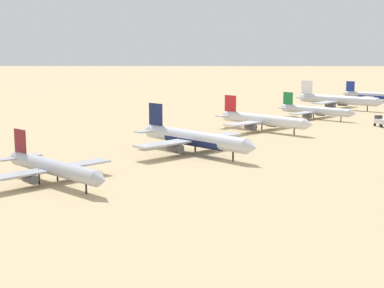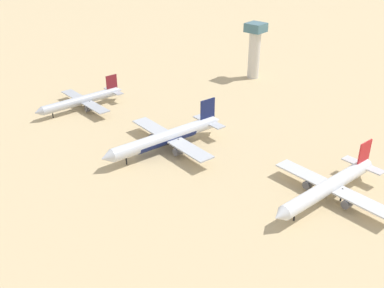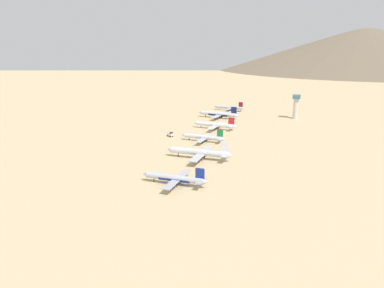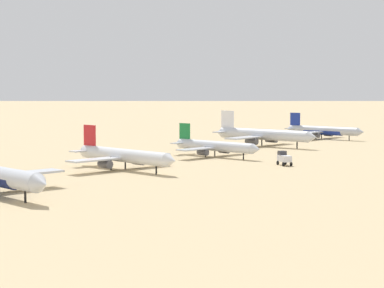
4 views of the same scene
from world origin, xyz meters
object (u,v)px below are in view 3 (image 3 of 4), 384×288
at_px(parked_jet_2, 215,125).
at_px(parked_jet_3, 204,137).
at_px(parked_jet_4, 200,153).
at_px(parked_jet_1, 219,114).
at_px(parked_jet_5, 175,178).
at_px(control_tower, 296,105).
at_px(service_truck, 170,134).
at_px(parked_jet_0, 229,108).

height_order(parked_jet_2, parked_jet_3, parked_jet_2).
bearing_deg(parked_jet_4, parked_jet_3, -78.84).
bearing_deg(parked_jet_3, parked_jet_4, 101.16).
bearing_deg(parked_jet_1, parked_jet_2, 98.52).
xyz_separation_m(parked_jet_1, parked_jet_3, (-7.88, 90.13, -0.69)).
height_order(parked_jet_1, parked_jet_5, parked_jet_1).
xyz_separation_m(parked_jet_4, parked_jet_5, (1.06, 45.58, -0.75)).
bearing_deg(parked_jet_3, parked_jet_5, 94.71).
relative_size(parked_jet_4, control_tower, 1.90).
bearing_deg(service_truck, parked_jet_4, 126.92).
bearing_deg(parked_jet_0, parked_jet_1, 86.88).
bearing_deg(service_truck, parked_jet_0, -100.36).
relative_size(parked_jet_3, control_tower, 1.50).
distance_m(parked_jet_1, parked_jet_3, 90.47).
relative_size(parked_jet_0, parked_jet_1, 0.82).
bearing_deg(parked_jet_5, control_tower, -106.06).
distance_m(parked_jet_0, parked_jet_4, 176.91).
xyz_separation_m(parked_jet_2, parked_jet_4, (-9.01, 84.37, 0.45)).
xyz_separation_m(parked_jet_2, parked_jet_3, (-0.74, 42.44, -0.42)).
relative_size(parked_jet_1, service_truck, 7.48).
distance_m(parked_jet_3, service_truck, 29.66).
xyz_separation_m(parked_jet_2, control_tower, (-64.41, -66.23, 9.32)).
bearing_deg(control_tower, parked_jet_3, 59.63).
bearing_deg(parked_jet_5, parked_jet_1, -85.14).
height_order(parked_jet_1, parked_jet_4, parked_jet_4).
height_order(parked_jet_3, parked_jet_5, parked_jet_5).
distance_m(parked_jet_0, parked_jet_2, 92.13).
height_order(service_truck, control_tower, control_tower).
relative_size(parked_jet_5, service_truck, 6.46).
relative_size(parked_jet_0, parked_jet_3, 1.00).
height_order(parked_jet_1, service_truck, parked_jet_1).
height_order(parked_jet_0, control_tower, control_tower).
height_order(parked_jet_1, control_tower, control_tower).
bearing_deg(parked_jet_5, parked_jet_3, -85.29).
distance_m(parked_jet_1, parked_jet_5, 178.27).
distance_m(parked_jet_1, control_tower, 74.48).
bearing_deg(parked_jet_3, parked_jet_0, -87.67).
bearing_deg(parked_jet_0, parked_jet_4, 94.45).
height_order(parked_jet_0, service_truck, parked_jet_0).
relative_size(parked_jet_1, parked_jet_4, 0.96).
relative_size(parked_jet_2, control_tower, 1.69).
xyz_separation_m(parked_jet_3, service_truck, (28.72, -7.30, -1.28)).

